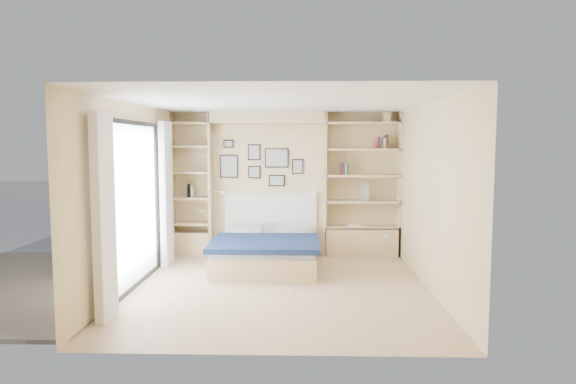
{
  "coord_description": "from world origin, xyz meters",
  "views": [
    {
      "loc": [
        0.3,
        -6.83,
        1.95
      ],
      "look_at": [
        0.09,
        0.9,
        1.22
      ],
      "focal_mm": 32.0,
      "sensor_mm": 36.0,
      "label": 1
    }
  ],
  "objects": [
    {
      "name": "ground",
      "position": [
        0.0,
        0.0,
        0.0
      ],
      "size": [
        4.5,
        4.5,
        0.0
      ],
      "primitive_type": "plane",
      "color": "tan",
      "rests_on": "ground"
    },
    {
      "name": "photo_gallery",
      "position": [
        -0.45,
        2.22,
        1.6
      ],
      "size": [
        1.48,
        0.02,
        0.82
      ],
      "color": "black",
      "rests_on": "ground"
    },
    {
      "name": "deck_chair",
      "position": [
        -2.97,
        0.74,
        0.38
      ],
      "size": [
        0.49,
        0.8,
        0.8
      ],
      "rotation": [
        0.0,
        0.0,
        -0.02
      ],
      "color": "tan",
      "rests_on": "ground"
    },
    {
      "name": "bed",
      "position": [
        -0.26,
        1.14,
        0.27
      ],
      "size": [
        1.63,
        2.11,
        1.07
      ],
      "color": "tan",
      "rests_on": "ground"
    },
    {
      "name": "shelf_decor",
      "position": [
        1.1,
        2.07,
        1.69
      ],
      "size": [
        3.54,
        0.23,
        2.03
      ],
      "color": "#A51E1E",
      "rests_on": "ground"
    },
    {
      "name": "reading_lamps",
      "position": [
        -0.3,
        2.0,
        1.1
      ],
      "size": [
        1.92,
        0.12,
        0.15
      ],
      "color": "silver",
      "rests_on": "ground"
    },
    {
      "name": "room_shell",
      "position": [
        -0.39,
        1.52,
        1.08
      ],
      "size": [
        4.5,
        4.5,
        4.5
      ],
      "color": "#CFB584",
      "rests_on": "ground"
    },
    {
      "name": "deck",
      "position": [
        -3.6,
        0.0,
        0.0
      ],
      "size": [
        3.2,
        4.0,
        0.05
      ],
      "primitive_type": "cube",
      "color": "#716053",
      "rests_on": "ground"
    }
  ]
}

